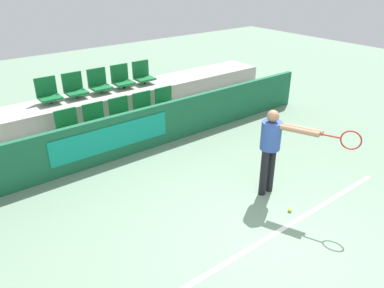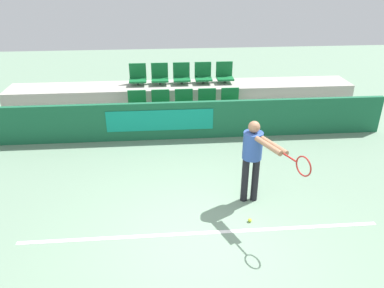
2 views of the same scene
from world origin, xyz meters
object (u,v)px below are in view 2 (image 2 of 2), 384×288
Objects in this scene: stadium_chair_6 at (160,76)px; stadium_chair_9 at (225,74)px; stadium_chair_1 at (161,103)px; stadium_chair_4 at (230,101)px; stadium_chair_7 at (182,75)px; stadium_chair_2 at (184,103)px; stadium_chair_0 at (137,104)px; stadium_chair_5 at (138,76)px; stadium_chair_3 at (207,102)px; tennis_player at (255,154)px; tennis_ball at (250,220)px; stadium_chair_8 at (203,75)px.

stadium_chair_6 and stadium_chair_9 have the same top height.
stadium_chair_4 is (1.88, 0.00, 0.00)m from stadium_chair_1.
stadium_chair_2 is at bearing -90.00° from stadium_chair_7.
stadium_chair_0 is 1.15m from stadium_chair_5.
stadium_chair_5 is 1.00× the size of stadium_chair_7.
tennis_player is at bearing -84.05° from stadium_chair_3.
stadium_chair_0 is 8.79× the size of tennis_ball.
stadium_chair_6 and stadium_chair_8 have the same top height.
stadium_chair_5 is 2.50m from stadium_chair_9.
stadium_chair_7 is 0.63m from stadium_chair_8.
stadium_chair_8 is at bearing 72.55° from tennis_player.
tennis_ball is (1.48, -5.35, -1.12)m from stadium_chair_6.
stadium_chair_5 is 1.00× the size of stadium_chair_8.
stadium_chair_0 is 4.34m from tennis_player.
stadium_chair_0 is 1.00× the size of stadium_chair_3.
stadium_chair_0 is 1.00× the size of stadium_chair_4.
stadium_chair_3 and stadium_chair_4 have the same top height.
stadium_chair_1 is at bearing -150.60° from stadium_chair_9.
tennis_player is 24.49× the size of tennis_ball.
tennis_player is (2.26, -4.75, -0.13)m from stadium_chair_5.
stadium_chair_0 is 1.70m from stadium_chair_7.
stadium_chair_7 reaches higher than stadium_chair_0.
stadium_chair_2 is at bearing -139.80° from stadium_chair_9.
stadium_chair_2 is at bearing 83.22° from tennis_player.
stadium_chair_5 is (-1.25, 1.06, 0.46)m from stadium_chair_2.
stadium_chair_8 is at bearing 180.00° from stadium_chair_9.
stadium_chair_3 is (0.63, 0.00, 0.00)m from stadium_chair_2.
stadium_chair_9 is (0.63, 1.06, 0.46)m from stadium_chair_3.
stadium_chair_7 is at bearing 120.61° from stadium_chair_3.
stadium_chair_5 is at bearing 90.00° from stadium_chair_0.
stadium_chair_8 is 4.76m from tennis_player.
stadium_chair_5 reaches higher than stadium_chair_3.
stadium_chair_9 is 5.48m from tennis_ball.
stadium_chair_5 is 8.79× the size of tennis_ball.
stadium_chair_0 is at bearing 116.15° from tennis_ball.
stadium_chair_0 is 2.20m from stadium_chair_8.
stadium_chair_7 is at bearing 90.00° from stadium_chair_2.
stadium_chair_0 is 4.83m from tennis_ball.
stadium_chair_1 is at bearing 91.81° from tennis_player.
stadium_chair_2 is 1.00× the size of stadium_chair_9.
stadium_chair_3 is at bearing -59.39° from stadium_chair_7.
stadium_chair_2 is 1.00× the size of stadium_chair_7.
stadium_chair_5 is at bearing 180.00° from stadium_chair_6.
stadium_chair_4 is at bearing 0.00° from stadium_chair_1.
stadium_chair_5 is 0.63m from stadium_chair_6.
stadium_chair_2 is at bearing 180.00° from stadium_chair_4.
stadium_chair_5 is (-1.88, 1.06, 0.46)m from stadium_chair_3.
tennis_ball is (0.23, -5.35, -1.12)m from stadium_chair_8.
tennis_player is 1.17m from tennis_ball.
stadium_chair_6 is at bearing 180.00° from stadium_chair_9.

